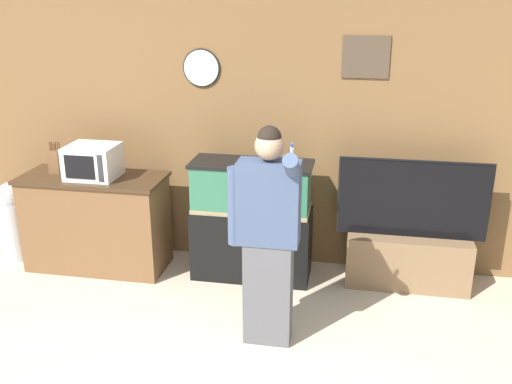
# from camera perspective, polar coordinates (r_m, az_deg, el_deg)

# --- Properties ---
(wall_back_paneled) EXTENTS (10.00, 0.08, 2.60)m
(wall_back_paneled) POSITION_cam_1_polar(r_m,az_deg,el_deg) (5.47, 1.63, 5.86)
(wall_back_paneled) COLOR brown
(wall_back_paneled) RESTS_ON ground_plane
(counter_island) EXTENTS (1.37, 0.60, 0.94)m
(counter_island) POSITION_cam_1_polar(r_m,az_deg,el_deg) (5.76, -15.65, -2.88)
(counter_island) COLOR brown
(counter_island) RESTS_ON ground_plane
(microwave) EXTENTS (0.46, 0.40, 0.31)m
(microwave) POSITION_cam_1_polar(r_m,az_deg,el_deg) (5.53, -15.99, 2.97)
(microwave) COLOR white
(microwave) RESTS_ON counter_island
(knife_block) EXTENTS (0.11, 0.09, 0.31)m
(knife_block) POSITION_cam_1_polar(r_m,az_deg,el_deg) (5.78, -19.46, 2.95)
(knife_block) COLOR brown
(knife_block) RESTS_ON counter_island
(aquarium_on_stand) EXTENTS (1.11, 0.44, 1.13)m
(aquarium_on_stand) POSITION_cam_1_polar(r_m,az_deg,el_deg) (5.33, -0.43, -2.84)
(aquarium_on_stand) COLOR black
(aquarium_on_stand) RESTS_ON ground_plane
(tv_on_stand) EXTENTS (1.33, 0.40, 1.20)m
(tv_on_stand) POSITION_cam_1_polar(r_m,az_deg,el_deg) (5.43, 14.97, -5.48)
(tv_on_stand) COLOR brown
(tv_on_stand) RESTS_ON ground_plane
(person_standing) EXTENTS (0.54, 0.41, 1.71)m
(person_standing) POSITION_cam_1_polar(r_m,az_deg,el_deg) (4.21, 1.14, -4.31)
(person_standing) COLOR #515156
(person_standing) RESTS_ON ground_plane
(trash_bin) EXTENTS (0.34, 0.34, 0.80)m
(trash_bin) POSITION_cam_1_polar(r_m,az_deg,el_deg) (6.27, -22.93, -2.49)
(trash_bin) COLOR #B7B7BC
(trash_bin) RESTS_ON ground_plane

